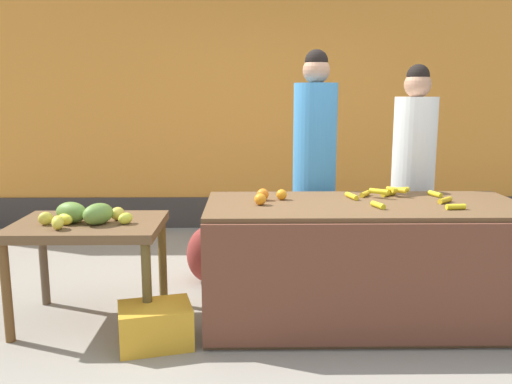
{
  "coord_description": "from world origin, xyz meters",
  "views": [
    {
      "loc": [
        -0.43,
        -3.47,
        1.54
      ],
      "look_at": [
        -0.38,
        0.15,
        0.87
      ],
      "focal_mm": 37.33,
      "sensor_mm": 36.0,
      "label": 1
    }
  ],
  "objects_px": {
    "vendor_woman_blue_shirt": "(314,170)",
    "vendor_woman_white_shirt": "(413,176)",
    "produce_crate": "(155,325)",
    "produce_sack": "(208,254)"
  },
  "relations": [
    {
      "from": "vendor_woman_blue_shirt",
      "to": "vendor_woman_white_shirt",
      "type": "xyz_separation_m",
      "value": [
        0.81,
        0.07,
        -0.06
      ]
    },
    {
      "from": "produce_crate",
      "to": "produce_sack",
      "type": "xyz_separation_m",
      "value": [
        0.24,
        1.15,
        0.11
      ]
    },
    {
      "from": "vendor_woman_blue_shirt",
      "to": "vendor_woman_white_shirt",
      "type": "distance_m",
      "value": 0.81
    },
    {
      "from": "produce_sack",
      "to": "produce_crate",
      "type": "bearing_deg",
      "value": -101.96
    },
    {
      "from": "produce_sack",
      "to": "vendor_woman_white_shirt",
      "type": "bearing_deg",
      "value": -0.66
    },
    {
      "from": "vendor_woman_blue_shirt",
      "to": "produce_sack",
      "type": "relative_size",
      "value": 3.98
    },
    {
      "from": "vendor_woman_white_shirt",
      "to": "vendor_woman_blue_shirt",
      "type": "bearing_deg",
      "value": -174.78
    },
    {
      "from": "vendor_woman_blue_shirt",
      "to": "produce_crate",
      "type": "xyz_separation_m",
      "value": [
        -1.1,
        -1.06,
        -0.82
      ]
    },
    {
      "from": "vendor_woman_blue_shirt",
      "to": "produce_sack",
      "type": "bearing_deg",
      "value": 173.81
    },
    {
      "from": "produce_crate",
      "to": "produce_sack",
      "type": "height_order",
      "value": "produce_sack"
    }
  ]
}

